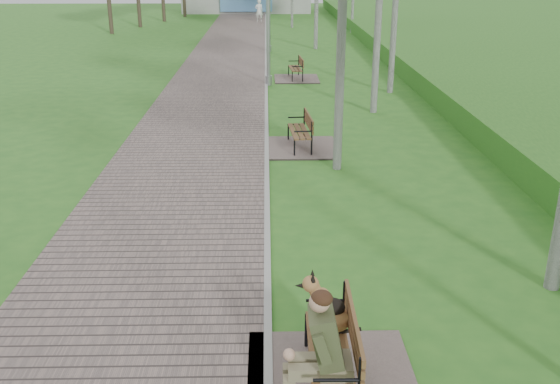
% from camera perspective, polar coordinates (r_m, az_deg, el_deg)
% --- Properties ---
extents(walkway, '(3.50, 67.00, 0.04)m').
position_cam_1_polar(walkway, '(23.48, -5.61, 10.20)').
color(walkway, '#62534F').
rests_on(walkway, ground).
extents(kerb, '(0.10, 67.00, 0.05)m').
position_cam_1_polar(kerb, '(23.41, -1.27, 10.27)').
color(kerb, '#999993').
rests_on(kerb, ground).
extents(bench_main, '(1.83, 2.04, 1.60)m').
position_cam_1_polar(bench_main, '(6.71, 4.15, -14.69)').
color(bench_main, '#62534F').
rests_on(bench_main, ground).
extents(bench_second, '(1.69, 1.88, 1.04)m').
position_cam_1_polar(bench_second, '(14.90, 1.81, 4.70)').
color(bench_second, '#62534F').
rests_on(bench_second, ground).
extents(bench_third, '(1.62, 1.80, 1.00)m').
position_cam_1_polar(bench_third, '(23.49, 1.44, 10.70)').
color(bench_third, '#62534F').
rests_on(bench_third, ground).
extents(lamp_post_second, '(0.23, 0.23, 5.84)m').
position_cam_1_polar(lamp_post_second, '(22.06, -1.09, 16.71)').
color(lamp_post_second, '#989BA0').
rests_on(lamp_post_second, ground).
extents(lamp_post_third, '(0.20, 0.20, 5.09)m').
position_cam_1_polar(lamp_post_third, '(30.19, -1.01, 17.17)').
color(lamp_post_third, '#989BA0').
rests_on(lamp_post_third, ground).
extents(pedestrian_near, '(0.60, 0.46, 1.48)m').
position_cam_1_polar(pedestrian_near, '(44.12, -1.94, 16.22)').
color(pedestrian_near, white).
rests_on(pedestrian_near, ground).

